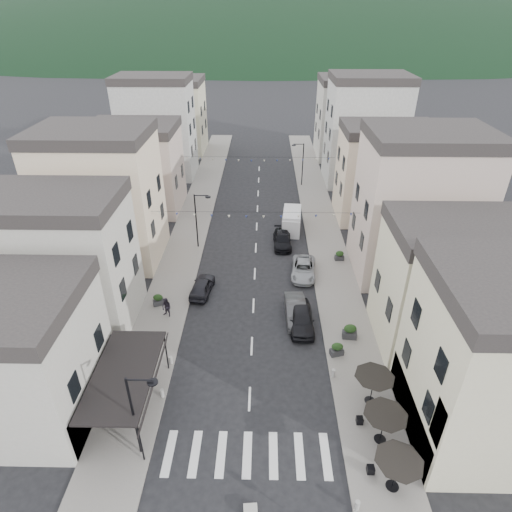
{
  "coord_description": "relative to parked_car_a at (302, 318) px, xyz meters",
  "views": [
    {
      "loc": [
        0.81,
        -13.24,
        22.34
      ],
      "look_at": [
        0.17,
        18.43,
        3.5
      ],
      "focal_mm": 30.0,
      "sensor_mm": 36.0,
      "label": 1
    }
  ],
  "objects": [
    {
      "name": "boutique_awning",
      "position": [
        -11.13,
        -8.4,
        2.32
      ],
      "size": [
        3.77,
        7.5,
        3.28
      ],
      "color": "black",
      "rests_on": "ground"
    },
    {
      "name": "planter_ra",
      "position": [
        3.59,
        -1.41,
        -0.08
      ],
      "size": [
        1.15,
        0.71,
        1.23
      ],
      "rotation": [
        0.0,
        0.0,
        -0.1
      ],
      "color": "#2B2B2D",
      "rests_on": "sidewalk_right"
    },
    {
      "name": "parked_car_c",
      "position": [
        0.72,
        7.5,
        -0.13
      ],
      "size": [
        2.63,
        4.94,
        1.32
      ],
      "primitive_type": "imported",
      "rotation": [
        0.0,
        0.0,
        -0.09
      ],
      "color": "#95979D",
      "rests_on": "ground"
    },
    {
      "name": "ground",
      "position": [
        -3.88,
        -13.4,
        -0.79
      ],
      "size": [
        700.0,
        700.0,
        0.0
      ],
      "primitive_type": "plane",
      "color": "black",
      "rests_on": "ground"
    },
    {
      "name": "concrete_block_c",
      "position": [
        -3.6,
        -14.63,
        -0.59
      ],
      "size": [
        0.74,
        0.56,
        0.4
      ],
      "primitive_type": "cube",
      "rotation": [
        0.0,
        0.0,
        0.08
      ],
      "color": "#9D9B95",
      "rests_on": "ground"
    },
    {
      "name": "bistro_building",
      "position": [
        10.62,
        -9.4,
        4.21
      ],
      "size": [
        10.0,
        8.0,
        10.0
      ],
      "primitive_type": "cube",
      "color": "beige",
      "rests_on": "ground"
    },
    {
      "name": "sidewalk_right",
      "position": [
        3.62,
        18.6,
        -0.73
      ],
      "size": [
        4.0,
        76.0,
        0.12
      ],
      "primitive_type": "cube",
      "color": "slate",
      "rests_on": "ground"
    },
    {
      "name": "hill_backdrop",
      "position": [
        -3.88,
        286.6,
        -0.79
      ],
      "size": [
        640.0,
        360.0,
        70.0
      ],
      "primitive_type": "ellipsoid",
      "color": "black",
      "rests_on": "ground"
    },
    {
      "name": "parked_car_e",
      "position": [
        -8.48,
        4.44,
        -0.09
      ],
      "size": [
        2.15,
        4.27,
        1.4
      ],
      "primitive_type": "imported",
      "rotation": [
        0.0,
        0.0,
        3.02
      ],
      "color": "black",
      "rests_on": "ground"
    },
    {
      "name": "sidewalk_left",
      "position": [
        -11.38,
        18.6,
        -0.73
      ],
      "size": [
        4.0,
        76.0,
        0.12
      ],
      "primitive_type": "cube",
      "color": "slate",
      "rests_on": "ground"
    },
    {
      "name": "parked_car_a",
      "position": [
        0.0,
        0.0,
        0.0
      ],
      "size": [
        1.88,
        4.65,
        1.58
      ],
      "primitive_type": "imported",
      "rotation": [
        0.0,
        0.0,
        0.0
      ],
      "color": "black",
      "rests_on": "ground"
    },
    {
      "name": "cafe_terrace",
      "position": [
        3.82,
        -10.6,
        1.57
      ],
      "size": [
        2.5,
        8.1,
        2.53
      ],
      "color": "black",
      "rests_on": "ground"
    },
    {
      "name": "delivery_van",
      "position": [
        0.08,
        16.98,
        0.37
      ],
      "size": [
        2.41,
        5.12,
        2.38
      ],
      "rotation": [
        0.0,
        0.0,
        -0.09
      ],
      "color": "silver",
      "rests_on": "ground"
    },
    {
      "name": "streetlamp_left_far",
      "position": [
        -9.7,
        12.6,
        2.91
      ],
      "size": [
        1.7,
        0.56,
        6.0
      ],
      "color": "black",
      "rests_on": "ground"
    },
    {
      "name": "parked_car_d",
      "position": [
        -1.08,
        13.26,
        -0.13
      ],
      "size": [
        1.94,
        4.59,
        1.32
      ],
      "primitive_type": "imported",
      "rotation": [
        0.0,
        0.0,
        0.02
      ],
      "color": "black",
      "rests_on": "ground"
    },
    {
      "name": "planter_la",
      "position": [
        -11.89,
        -6.6,
        -0.12
      ],
      "size": [
        1.05,
        0.62,
        1.14
      ],
      "rotation": [
        0.0,
        0.0,
        0.06
      ],
      "color": "#303032",
      "rests_on": "sidewalk_left"
    },
    {
      "name": "buildings_row_left",
      "position": [
        -18.38,
        24.35,
        5.33
      ],
      "size": [
        10.2,
        54.16,
        14.0
      ],
      "color": "#ACA99E",
      "rests_on": "ground"
    },
    {
      "name": "planter_rc",
      "position": [
        4.52,
        10.15,
        -0.18
      ],
      "size": [
        0.93,
        0.54,
        1.01
      ],
      "rotation": [
        0.0,
        0.0,
        0.05
      ],
      "color": "#29292B",
      "rests_on": "sidewalk_right"
    },
    {
      "name": "bunting_far",
      "position": [
        -3.88,
        24.6,
        4.86
      ],
      "size": [
        19.0,
        0.28,
        0.62
      ],
      "color": "black",
      "rests_on": "ground"
    },
    {
      "name": "parked_car_b",
      "position": [
        -0.39,
        1.04,
        -0.04
      ],
      "size": [
        1.77,
        4.62,
        1.5
      ],
      "primitive_type": "imported",
      "rotation": [
        0.0,
        0.0,
        0.04
      ],
      "color": "#38383B",
      "rests_on": "ground"
    },
    {
      "name": "planter_rb",
      "position": [
        2.35,
        -3.29,
        -0.15
      ],
      "size": [
        1.07,
        0.78,
        1.07
      ],
      "rotation": [
        0.0,
        0.0,
        0.29
      ],
      "color": "#2C2C2E",
      "rests_on": "sidewalk_right"
    },
    {
      "name": "streetlamp_left_near",
      "position": [
        -9.7,
        -11.4,
        2.91
      ],
      "size": [
        1.7,
        0.56,
        6.0
      ],
      "color": "black",
      "rests_on": "ground"
    },
    {
      "name": "streetlamp_right_far",
      "position": [
        1.94,
        30.6,
        2.91
      ],
      "size": [
        1.7,
        0.56,
        6.0
      ],
      "color": "black",
      "rests_on": "ground"
    },
    {
      "name": "bollards",
      "position": [
        -3.88,
        -7.9,
        -0.37
      ],
      "size": [
        11.66,
        10.26,
        0.6
      ],
      "color": "gray",
      "rests_on": "ground"
    },
    {
      "name": "planter_lb",
      "position": [
        -11.96,
        2.45,
        -0.17
      ],
      "size": [
        1.04,
        0.8,
        1.03
      ],
      "rotation": [
        0.0,
        0.0,
        0.36
      ],
      "color": "#323235",
      "rests_on": "sidewalk_left"
    },
    {
      "name": "pedestrian_b",
      "position": [
        -10.91,
        0.92,
        0.19
      ],
      "size": [
        1.05,
        0.97,
        1.72
      ],
      "primitive_type": "imported",
      "rotation": [
        0.0,
        0.0,
        -0.49
      ],
      "color": "#25202B",
      "rests_on": "sidewalk_left"
    },
    {
      "name": "bunting_near",
      "position": [
        -3.88,
        8.6,
        4.86
      ],
      "size": [
        19.0,
        0.28,
        0.62
      ],
      "color": "black",
      "rests_on": "ground"
    },
    {
      "name": "pedestrian_a",
      "position": [
        -11.6,
        -5.07,
        0.32
      ],
      "size": [
        0.83,
        0.67,
        1.98
      ],
      "primitive_type": "imported",
      "rotation": [
        0.0,
        0.0,
        0.31
      ],
      "color": "black",
      "rests_on": "sidewalk_left"
    },
    {
      "name": "buildings_row_right",
      "position": [
        10.62,
        23.2,
        5.53
      ],
      "size": [
        10.2,
        54.16,
        14.5
      ],
      "color": "beige",
      "rests_on": "ground"
    }
  ]
}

